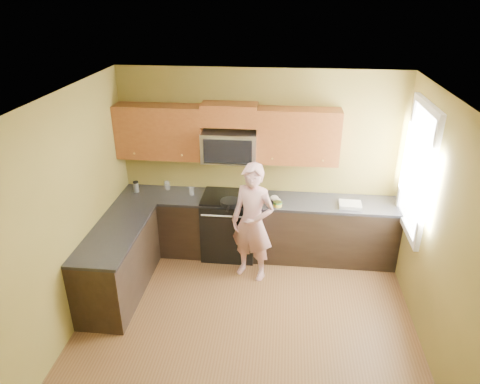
# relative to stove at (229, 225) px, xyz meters

# --- Properties ---
(floor) EXTENTS (4.00, 4.00, 0.00)m
(floor) POSITION_rel_stove_xyz_m (0.40, -1.68, -0.47)
(floor) COLOR brown
(floor) RESTS_ON ground
(ceiling) EXTENTS (4.00, 4.00, 0.00)m
(ceiling) POSITION_rel_stove_xyz_m (0.40, -1.68, 2.23)
(ceiling) COLOR white
(ceiling) RESTS_ON ground
(wall_back) EXTENTS (4.00, 0.00, 4.00)m
(wall_back) POSITION_rel_stove_xyz_m (0.40, 0.32, 0.88)
(wall_back) COLOR brown
(wall_back) RESTS_ON ground
(wall_left) EXTENTS (0.00, 4.00, 4.00)m
(wall_left) POSITION_rel_stove_xyz_m (-1.60, -1.68, 0.88)
(wall_left) COLOR brown
(wall_left) RESTS_ON ground
(wall_right) EXTENTS (0.00, 4.00, 4.00)m
(wall_right) POSITION_rel_stove_xyz_m (2.40, -1.68, 0.88)
(wall_right) COLOR brown
(wall_right) RESTS_ON ground
(cabinet_back_run) EXTENTS (4.00, 0.60, 0.88)m
(cabinet_back_run) POSITION_rel_stove_xyz_m (0.40, 0.02, -0.03)
(cabinet_back_run) COLOR black
(cabinet_back_run) RESTS_ON floor
(cabinet_left_run) EXTENTS (0.60, 1.60, 0.88)m
(cabinet_left_run) POSITION_rel_stove_xyz_m (-1.30, -1.08, -0.03)
(cabinet_left_run) COLOR black
(cabinet_left_run) RESTS_ON floor
(countertop_back) EXTENTS (4.00, 0.62, 0.04)m
(countertop_back) POSITION_rel_stove_xyz_m (0.40, 0.01, 0.43)
(countertop_back) COLOR black
(countertop_back) RESTS_ON cabinet_back_run
(countertop_left) EXTENTS (0.62, 1.60, 0.04)m
(countertop_left) POSITION_rel_stove_xyz_m (-1.29, -1.08, 0.43)
(countertop_left) COLOR black
(countertop_left) RESTS_ON cabinet_left_run
(stove) EXTENTS (0.76, 0.65, 0.95)m
(stove) POSITION_rel_stove_xyz_m (0.00, 0.00, 0.00)
(stove) COLOR black
(stove) RESTS_ON floor
(microwave) EXTENTS (0.76, 0.40, 0.42)m
(microwave) POSITION_rel_stove_xyz_m (0.00, 0.12, 0.97)
(microwave) COLOR silver
(microwave) RESTS_ON wall_back
(upper_cab_left) EXTENTS (1.22, 0.33, 0.75)m
(upper_cab_left) POSITION_rel_stove_xyz_m (-0.99, 0.16, 0.97)
(upper_cab_left) COLOR brown
(upper_cab_left) RESTS_ON wall_back
(upper_cab_right) EXTENTS (1.12, 0.33, 0.75)m
(upper_cab_right) POSITION_rel_stove_xyz_m (0.94, 0.16, 0.97)
(upper_cab_right) COLOR brown
(upper_cab_right) RESTS_ON wall_back
(upper_cab_over_mw) EXTENTS (0.76, 0.33, 0.30)m
(upper_cab_over_mw) POSITION_rel_stove_xyz_m (0.00, 0.16, 1.62)
(upper_cab_over_mw) COLOR brown
(upper_cab_over_mw) RESTS_ON wall_back
(window) EXTENTS (0.06, 1.06, 1.66)m
(window) POSITION_rel_stove_xyz_m (2.38, -0.48, 1.17)
(window) COLOR white
(window) RESTS_ON wall_right
(woman) EXTENTS (0.71, 0.59, 1.66)m
(woman) POSITION_rel_stove_xyz_m (0.38, -0.53, 0.35)
(woman) COLOR #D16870
(woman) RESTS_ON floor
(frying_pan) EXTENTS (0.29, 0.49, 0.06)m
(frying_pan) POSITION_rel_stove_xyz_m (0.05, -0.26, 0.47)
(frying_pan) COLOR black
(frying_pan) RESTS_ON stove
(butter_tub) EXTENTS (0.13, 0.13, 0.09)m
(butter_tub) POSITION_rel_stove_xyz_m (0.70, -0.19, 0.45)
(butter_tub) COLOR yellow
(butter_tub) RESTS_ON countertop_back
(toast_slice) EXTENTS (0.12, 0.12, 0.01)m
(toast_slice) POSITION_rel_stove_xyz_m (0.48, -0.06, 0.45)
(toast_slice) COLOR #B27F47
(toast_slice) RESTS_ON countertop_back
(napkin_a) EXTENTS (0.12, 0.13, 0.06)m
(napkin_a) POSITION_rel_stove_xyz_m (0.69, -0.07, 0.48)
(napkin_a) COLOR silver
(napkin_a) RESTS_ON countertop_back
(napkin_b) EXTENTS (0.16, 0.17, 0.07)m
(napkin_b) POSITION_rel_stove_xyz_m (0.65, -0.00, 0.48)
(napkin_b) COLOR silver
(napkin_b) RESTS_ON countertop_back
(dish_towel) EXTENTS (0.31, 0.25, 0.05)m
(dish_towel) POSITION_rel_stove_xyz_m (1.70, -0.09, 0.47)
(dish_towel) COLOR silver
(dish_towel) RESTS_ON countertop_back
(travel_mug) EXTENTS (0.10, 0.10, 0.17)m
(travel_mug) POSITION_rel_stove_xyz_m (-1.38, 0.06, 0.45)
(travel_mug) COLOR silver
(travel_mug) RESTS_ON countertop_back
(glass_a) EXTENTS (0.07, 0.07, 0.12)m
(glass_a) POSITION_rel_stove_xyz_m (-0.94, 0.19, 0.51)
(glass_a) COLOR silver
(glass_a) RESTS_ON countertop_back
(glass_b) EXTENTS (0.07, 0.07, 0.12)m
(glass_b) POSITION_rel_stove_xyz_m (-0.97, 0.21, 0.51)
(glass_b) COLOR silver
(glass_b) RESTS_ON countertop_back
(glass_c) EXTENTS (0.08, 0.08, 0.12)m
(glass_c) POSITION_rel_stove_xyz_m (-0.56, 0.05, 0.51)
(glass_c) COLOR silver
(glass_c) RESTS_ON countertop_back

